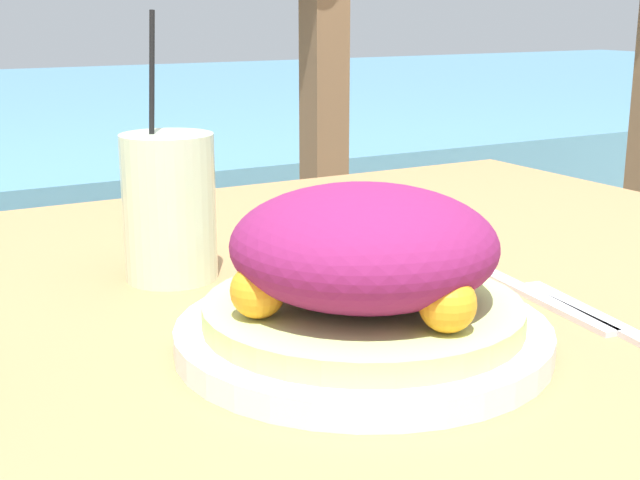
% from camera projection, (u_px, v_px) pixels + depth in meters
% --- Properties ---
extents(patio_table, '(1.21, 0.94, 0.72)m').
position_uv_depth(patio_table, '(318.00, 367.00, 0.86)').
color(patio_table, '#997047').
rests_on(patio_table, ground_plane).
extents(railing_fence, '(2.80, 0.08, 1.13)m').
position_uv_depth(railing_fence, '(85.00, 114.00, 1.47)').
color(railing_fence, brown).
rests_on(railing_fence, ground_plane).
extents(salad_plate, '(0.29, 0.29, 0.13)m').
position_uv_depth(salad_plate, '(363.00, 280.00, 0.67)').
color(salad_plate, silver).
rests_on(salad_plate, patio_table).
extents(drink_glass, '(0.09, 0.09, 0.25)m').
position_uv_depth(drink_glass, '(169.00, 207.00, 0.84)').
color(drink_glass, beige).
rests_on(drink_glass, patio_table).
extents(fork, '(0.05, 0.18, 0.00)m').
position_uv_depth(fork, '(592.00, 315.00, 0.74)').
color(fork, silver).
rests_on(fork, patio_table).
extents(knife, '(0.04, 0.18, 0.00)m').
position_uv_depth(knife, '(545.00, 300.00, 0.78)').
color(knife, silver).
rests_on(knife, patio_table).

